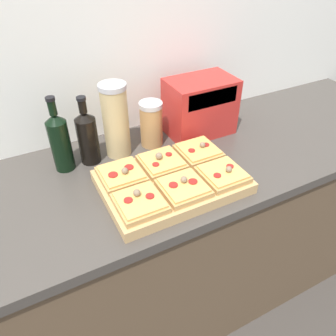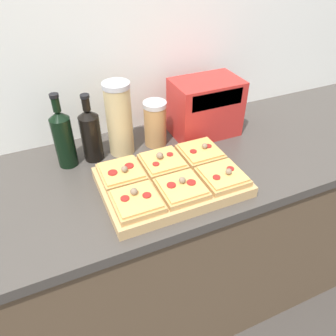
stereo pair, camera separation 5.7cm
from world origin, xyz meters
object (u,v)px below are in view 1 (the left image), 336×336
(olive_oil_bottle, at_px, (60,141))
(grain_jar_tall, at_px, (116,121))
(cutting_board, at_px, (172,182))
(toaster_oven, at_px, (200,107))
(wine_bottle, at_px, (88,136))
(grain_jar_short, at_px, (151,124))

(olive_oil_bottle, height_order, grain_jar_tall, grain_jar_tall)
(cutting_board, relative_size, toaster_oven, 1.59)
(wine_bottle, distance_m, grain_jar_tall, 0.12)
(olive_oil_bottle, bearing_deg, grain_jar_short, 0.00)
(grain_jar_short, bearing_deg, wine_bottle, -180.00)
(cutting_board, xyz_separation_m, wine_bottle, (-0.21, 0.28, 0.09))
(olive_oil_bottle, distance_m, grain_jar_short, 0.36)
(grain_jar_short, bearing_deg, olive_oil_bottle, -180.00)
(toaster_oven, bearing_deg, wine_bottle, 179.90)
(cutting_board, distance_m, grain_jar_short, 0.30)
(toaster_oven, bearing_deg, olive_oil_bottle, 179.92)
(grain_jar_short, height_order, toaster_oven, toaster_oven)
(grain_jar_short, distance_m, toaster_oven, 0.23)
(cutting_board, height_order, olive_oil_bottle, olive_oil_bottle)
(olive_oil_bottle, relative_size, wine_bottle, 1.08)
(olive_oil_bottle, xyz_separation_m, toaster_oven, (0.59, -0.00, 0.00))
(wine_bottle, distance_m, grain_jar_short, 0.26)
(wine_bottle, xyz_separation_m, grain_jar_short, (0.26, 0.00, -0.01))
(cutting_board, distance_m, toaster_oven, 0.41)
(cutting_board, bearing_deg, olive_oil_bottle, 137.39)
(wine_bottle, height_order, grain_jar_tall, grain_jar_tall)
(cutting_board, xyz_separation_m, grain_jar_tall, (-0.09, 0.28, 0.13))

